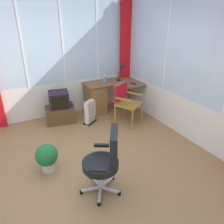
# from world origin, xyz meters

# --- Properties ---
(ground) EXTENTS (5.24, 5.45, 0.06)m
(ground) POSITION_xyz_m (0.00, 0.00, -0.03)
(ground) COLOR olive
(north_window_panel) EXTENTS (4.24, 0.07, 2.76)m
(north_window_panel) POSITION_xyz_m (0.00, 2.26, 1.38)
(north_window_panel) COLOR silver
(north_window_panel) RESTS_ON ground
(east_window_panel) EXTENTS (0.07, 4.45, 2.76)m
(east_window_panel) POSITION_xyz_m (2.15, -0.00, 1.38)
(east_window_panel) COLOR silver
(east_window_panel) RESTS_ON ground
(curtain_corner) EXTENTS (0.32, 0.11, 2.66)m
(curtain_corner) POSITION_xyz_m (2.02, 2.13, 1.33)
(curtain_corner) COLOR red
(curtain_corner) RESTS_ON ground
(desk) EXTENTS (1.29, 0.91, 0.73)m
(desk) POSITION_xyz_m (1.11, 1.91, 0.40)
(desk) COLOR brown
(desk) RESTS_ON ground
(desk_lamp) EXTENTS (0.24, 0.21, 0.41)m
(desk_lamp) POSITION_xyz_m (1.76, 1.86, 1.00)
(desk_lamp) COLOR black
(desk_lamp) RESTS_ON desk
(tv_remote) EXTENTS (0.08, 0.16, 0.02)m
(tv_remote) POSITION_xyz_m (1.84, 1.48, 0.74)
(tv_remote) COLOR black
(tv_remote) RESTS_ON desk
(spray_bottle) EXTENTS (0.06, 0.06, 0.22)m
(spray_bottle) POSITION_xyz_m (1.30, 1.92, 0.83)
(spray_bottle) COLOR #3BA9D3
(spray_bottle) RESTS_ON desk
(wooden_armchair) EXTENTS (0.65, 0.65, 0.90)m
(wooden_armchair) POSITION_xyz_m (1.39, 1.14, 0.57)
(wooden_armchair) COLOR olive
(wooden_armchair) RESTS_ON ground
(office_chair) EXTENTS (0.60, 0.62, 0.97)m
(office_chair) POSITION_xyz_m (0.06, -0.59, 0.54)
(office_chair) COLOR #B7B7BF
(office_chair) RESTS_ON ground
(tv_on_stand) EXTENTS (0.71, 0.55, 0.72)m
(tv_on_stand) POSITION_xyz_m (0.11, 1.81, 0.32)
(tv_on_stand) COLOR brown
(tv_on_stand) RESTS_ON ground
(space_heater) EXTENTS (0.36, 0.32, 0.54)m
(space_heater) POSITION_xyz_m (0.69, 1.44, 0.27)
(space_heater) COLOR silver
(space_heater) RESTS_ON ground
(potted_plant) EXTENTS (0.35, 0.35, 0.47)m
(potted_plant) POSITION_xyz_m (-0.56, 0.22, 0.27)
(potted_plant) COLOR beige
(potted_plant) RESTS_ON ground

